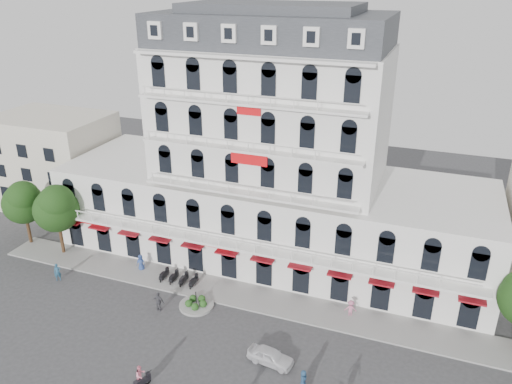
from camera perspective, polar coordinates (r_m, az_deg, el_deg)
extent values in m
plane|color=#38383A|center=(42.37, -6.84, -18.23)|extent=(120.00, 120.00, 0.00)
cube|color=gray|center=(48.67, -1.97, -11.61)|extent=(53.00, 4.00, 0.16)
cube|color=silver|center=(53.66, 1.61, -2.52)|extent=(45.00, 14.00, 9.00)
cube|color=silver|center=(49.79, 1.76, 8.91)|extent=(22.00, 12.00, 13.00)
cube|color=#2D3035|center=(48.37, 1.88, 18.12)|extent=(21.56, 11.76, 3.00)
cube|color=#2D3035|center=(48.23, 1.91, 20.36)|extent=(15.84, 8.64, 0.80)
cube|color=maroon|center=(47.96, -1.34, -7.30)|extent=(40.50, 1.00, 0.15)
cube|color=#B70B10|center=(45.04, -0.81, 3.97)|extent=(3.50, 0.10, 1.40)
cube|color=beige|center=(69.45, -21.93, 3.29)|extent=(14.00, 10.00, 12.00)
cylinder|color=gray|center=(47.51, -6.82, -12.72)|extent=(3.20, 3.20, 0.24)
cylinder|color=black|center=(47.06, -6.86, -11.96)|extent=(0.08, 0.08, 1.40)
sphere|color=#204D19|center=(47.05, -6.06, -12.60)|extent=(0.70, 0.70, 0.70)
sphere|color=#204D19|center=(47.71, -6.23, -12.03)|extent=(0.70, 0.70, 0.70)
sphere|color=#204D19|center=(47.84, -7.22, -11.97)|extent=(0.70, 0.70, 0.70)
sphere|color=#204D19|center=(47.26, -7.70, -12.50)|extent=(0.70, 0.70, 0.70)
sphere|color=#204D19|center=(46.77, -6.99, -12.90)|extent=(0.70, 0.70, 0.70)
cylinder|color=#382314|center=(61.88, -24.55, -3.91)|extent=(0.36, 0.36, 3.52)
sphere|color=#133711|center=(60.59, -25.05, -1.22)|extent=(4.48, 4.48, 4.48)
sphere|color=#133711|center=(59.66, -25.07, -0.50)|extent=(3.52, 3.52, 3.52)
sphere|color=#133711|center=(60.81, -25.23, -0.50)|extent=(3.20, 3.20, 3.20)
cylinder|color=#382314|center=(58.29, -21.35, -4.93)|extent=(0.36, 0.36, 3.74)
sphere|color=#133711|center=(56.83, -21.85, -1.91)|extent=(4.76, 4.76, 4.76)
sphere|color=#133711|center=(55.87, -21.83, -1.10)|extent=(3.74, 3.74, 3.74)
sphere|color=#133711|center=(57.01, -22.06, -1.11)|extent=(3.40, 3.40, 3.40)
imported|color=silver|center=(41.23, 1.68, -18.26)|extent=(3.92, 1.98, 1.28)
cube|color=black|center=(40.26, -12.97, -20.44)|extent=(0.86, 1.53, 0.35)
torus|color=black|center=(40.66, -12.27, -20.35)|extent=(0.33, 0.60, 0.60)
imported|color=pink|center=(39.77, -13.07, -19.69)|extent=(0.86, 0.96, 1.64)
torus|color=black|center=(39.78, 5.42, -21.01)|extent=(0.24, 0.61, 0.60)
imported|color=navy|center=(38.71, 5.42, -20.57)|extent=(0.66, 0.86, 1.59)
imported|color=navy|center=(53.16, -13.03, -7.88)|extent=(1.00, 0.78, 1.81)
imported|color=#4D4C53|center=(47.06, -11.07, -12.17)|extent=(1.17, 0.55, 1.94)
imported|color=#C96A8E|center=(46.36, 10.75, -12.96)|extent=(1.18, 0.82, 1.67)
imported|color=#265373|center=(54.05, -21.74, -8.51)|extent=(0.80, 0.77, 1.84)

